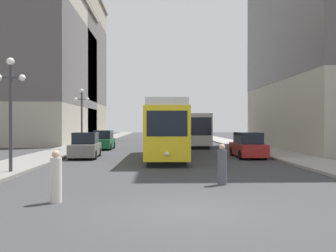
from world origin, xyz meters
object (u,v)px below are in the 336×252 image
(parked_car_right_far, at_px, (248,146))
(pedestrian_crossing_far, at_px, (222,166))
(parked_car_left_near, at_px, (103,140))
(lamp_post_left_near, at_px, (11,97))
(parked_car_left_mid, at_px, (85,146))
(lamp_post_left_far, at_px, (82,109))
(transit_bus, at_px, (193,128))
(pedestrian_crossing_near, at_px, (56,178))
(streetcar, at_px, (166,129))

(parked_car_right_far, distance_m, pedestrian_crossing_far, 12.54)
(parked_car_left_near, height_order, lamp_post_left_near, lamp_post_left_near)
(parked_car_left_near, relative_size, parked_car_left_mid, 1.01)
(parked_car_left_mid, height_order, lamp_post_left_far, lamp_post_left_far)
(transit_bus, distance_m, parked_car_left_mid, 16.58)
(transit_bus, bearing_deg, lamp_post_left_far, -152.98)
(parked_car_left_near, bearing_deg, parked_car_left_mid, -89.40)
(lamp_post_left_far, bearing_deg, parked_car_right_far, -31.62)
(parked_car_right_far, height_order, lamp_post_left_near, lamp_post_left_near)
(parked_car_left_mid, distance_m, parked_car_right_far, 11.67)
(parked_car_right_far, distance_m, lamp_post_left_near, 16.32)
(parked_car_left_mid, relative_size, parked_car_right_far, 0.90)
(pedestrian_crossing_near, distance_m, lamp_post_left_near, 8.02)
(parked_car_left_mid, xyz_separation_m, pedestrian_crossing_near, (1.95, -15.08, -0.10))
(transit_bus, distance_m, pedestrian_crossing_near, 29.75)
(transit_bus, distance_m, lamp_post_left_near, 25.10)
(transit_bus, distance_m, parked_car_left_near, 10.36)
(parked_car_right_far, xyz_separation_m, lamp_post_left_far, (-13.57, 8.35, 2.96))
(parked_car_left_near, distance_m, lamp_post_left_far, 3.62)
(parked_car_left_near, relative_size, parked_car_right_far, 0.91)
(parked_car_left_mid, bearing_deg, parked_car_right_far, -2.93)
(streetcar, xyz_separation_m, pedestrian_crossing_far, (1.89, -11.58, -1.35))
(pedestrian_crossing_near, bearing_deg, parked_car_left_near, 7.06)
(parked_car_right_far, height_order, lamp_post_left_far, lamp_post_left_far)
(transit_bus, relative_size, parked_car_right_far, 2.40)
(parked_car_left_mid, bearing_deg, lamp_post_left_far, 100.55)
(pedestrian_crossing_near, xyz_separation_m, lamp_post_left_far, (-3.85, 23.33, 3.06))
(transit_bus, distance_m, lamp_post_left_far, 12.51)
(streetcar, bearing_deg, pedestrian_crossing_far, -79.56)
(lamp_post_left_near, xyz_separation_m, lamp_post_left_far, (-0.00, 16.95, 0.09))
(streetcar, bearing_deg, lamp_post_left_near, -131.49)
(parked_car_right_far, relative_size, pedestrian_crossing_far, 3.01)
(lamp_post_left_near, bearing_deg, streetcar, 47.32)
(lamp_post_left_near, height_order, lamp_post_left_far, lamp_post_left_far)
(lamp_post_left_near, distance_m, lamp_post_left_far, 16.95)
(parked_car_left_near, relative_size, lamp_post_left_near, 0.82)
(parked_car_right_far, xyz_separation_m, pedestrian_crossing_near, (-9.72, -14.97, -0.10))
(pedestrian_crossing_near, bearing_deg, parked_car_right_far, -30.55)
(pedestrian_crossing_near, bearing_deg, pedestrian_crossing_far, -58.95)
(parked_car_left_mid, relative_size, lamp_post_left_near, 0.81)
(pedestrian_crossing_near, distance_m, pedestrian_crossing_far, 6.48)
(pedestrian_crossing_far, height_order, lamp_post_left_near, lamp_post_left_near)
(transit_bus, relative_size, parked_car_left_near, 2.64)
(streetcar, relative_size, pedestrian_crossing_far, 7.78)
(streetcar, height_order, parked_car_left_mid, streetcar)
(streetcar, xyz_separation_m, parked_car_left_mid, (-5.75, 0.40, -1.26))
(pedestrian_crossing_near, bearing_deg, lamp_post_left_near, 33.53)
(streetcar, height_order, pedestrian_crossing_far, streetcar)
(transit_bus, bearing_deg, pedestrian_crossing_near, -103.50)
(parked_car_left_mid, bearing_deg, pedestrian_crossing_near, -85.05)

